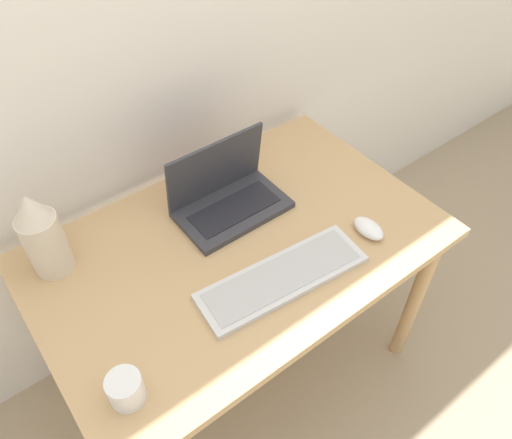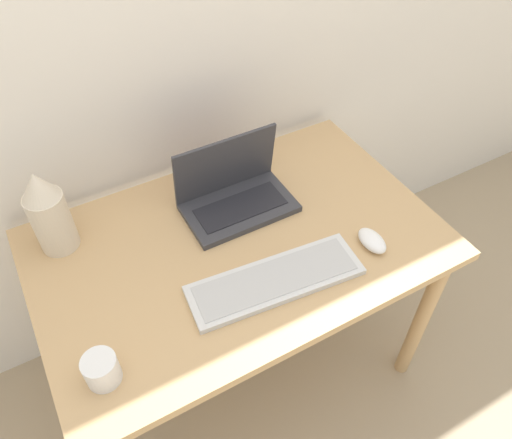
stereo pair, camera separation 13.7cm
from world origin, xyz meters
TOP-DOWN VIEW (x-y plane):
  - wall_back at (0.00, 0.81)m, footprint 6.00×0.05m
  - desk at (0.00, 0.37)m, footprint 1.17×0.75m
  - laptop at (0.06, 0.52)m, footprint 0.33×0.21m
  - keyboard at (0.02, 0.20)m, footprint 0.49×0.19m
  - mouse at (0.33, 0.18)m, footprint 0.06×0.10m
  - vase at (-0.45, 0.61)m, footprint 0.11×0.11m
  - mug at (-0.47, 0.15)m, footprint 0.08×0.08m

SIDE VIEW (x-z plane):
  - desk at x=0.00m, z-range 0.27..0.99m
  - keyboard at x=0.02m, z-range 0.72..0.74m
  - mouse at x=0.33m, z-range 0.72..0.76m
  - mug at x=-0.47m, z-range 0.72..0.79m
  - laptop at x=0.06m, z-range 0.66..0.88m
  - vase at x=-0.45m, z-range 0.71..0.98m
  - wall_back at x=0.00m, z-range 0.00..2.50m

